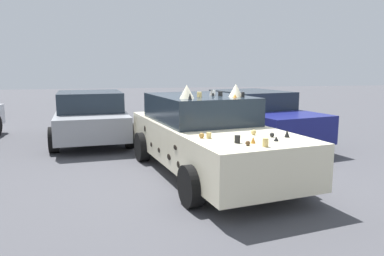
# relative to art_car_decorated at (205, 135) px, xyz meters

# --- Properties ---
(ground_plane) EXTENTS (60.00, 60.00, 0.00)m
(ground_plane) POSITION_rel_art_car_decorated_xyz_m (-0.10, -0.02, -0.75)
(ground_plane) COLOR #47474C
(art_car_decorated) EXTENTS (4.87, 2.59, 1.71)m
(art_car_decorated) POSITION_rel_art_car_decorated_xyz_m (0.00, 0.00, 0.00)
(art_car_decorated) COLOR beige
(art_car_decorated) RESTS_ON ground
(parked_sedan_row_back_center) EXTENTS (4.16, 2.29, 1.37)m
(parked_sedan_row_back_center) POSITION_rel_art_car_decorated_xyz_m (3.67, 2.33, -0.06)
(parked_sedan_row_back_center) COLOR gray
(parked_sedan_row_back_center) RESTS_ON ground
(parked_sedan_near_left) EXTENTS (4.67, 2.64, 1.38)m
(parked_sedan_near_left) POSITION_rel_art_car_decorated_xyz_m (2.70, -1.99, -0.05)
(parked_sedan_near_left) COLOR navy
(parked_sedan_near_left) RESTS_ON ground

